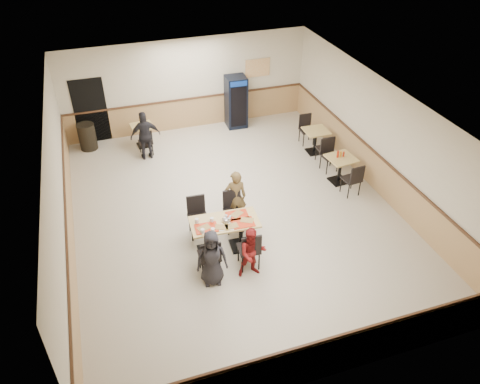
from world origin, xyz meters
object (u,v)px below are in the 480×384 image
object	(u,v)px
diner_woman_left	(212,258)
side_table_near	(340,166)
main_table	(225,231)
pepsi_cooler	(236,102)
trash_bin	(87,137)
diner_man_opposite	(236,197)
lone_diner	(145,136)
side_table_far	(316,138)
back_table	(143,132)
diner_woman_right	(252,253)

from	to	relation	value
diner_woman_left	side_table_near	xyz separation A→B (m)	(4.40, 2.59, -0.15)
main_table	pepsi_cooler	size ratio (longest dim) A/B	0.91
trash_bin	diner_man_opposite	bearing A→B (deg)	-56.50
main_table	lone_diner	xyz separation A→B (m)	(-1.04, 4.67, 0.21)
side_table_far	back_table	world-z (taller)	side_table_far
main_table	diner_woman_right	bearing A→B (deg)	-67.62
side_table_near	side_table_far	distance (m)	1.69
diner_woman_left	side_table_far	distance (m)	6.19
back_table	pepsi_cooler	size ratio (longest dim) A/B	0.41
diner_woman_left	back_table	xyz separation A→B (m)	(-0.49, 6.36, -0.21)
lone_diner	back_table	bearing A→B (deg)	-92.07
side_table_near	back_table	bearing A→B (deg)	142.41
diner_woman_left	side_table_far	world-z (taller)	diner_woman_left
diner_woman_left	trash_bin	world-z (taller)	diner_woman_left
main_table	trash_bin	world-z (taller)	trash_bin
diner_woman_right	diner_woman_left	bearing A→B (deg)	-178.20
diner_man_opposite	lone_diner	xyz separation A→B (m)	(-1.59, 3.77, 0.02)
main_table	diner_man_opposite	xyz separation A→B (m)	(0.55, 0.90, 0.19)
pepsi_cooler	side_table_near	bearing A→B (deg)	-65.92
diner_woman_left	diner_man_opposite	distance (m)	2.11
main_table	trash_bin	xyz separation A→B (m)	(-2.70, 5.81, -0.13)
pepsi_cooler	trash_bin	bearing A→B (deg)	-177.52
diner_man_opposite	side_table_near	bearing A→B (deg)	-158.43
lone_diner	side_table_near	world-z (taller)	lone_diner
lone_diner	back_table	world-z (taller)	lone_diner
diner_woman_right	lone_diner	size ratio (longest dim) A/B	0.82
main_table	diner_man_opposite	size ratio (longest dim) A/B	1.07
side_table_near	pepsi_cooler	distance (m)	4.50
lone_diner	trash_bin	distance (m)	2.05
diner_man_opposite	pepsi_cooler	world-z (taller)	pepsi_cooler
trash_bin	diner_woman_right	bearing A→B (deg)	-65.89
pepsi_cooler	side_table_far	bearing A→B (deg)	-52.72
side_table_near	trash_bin	bearing A→B (deg)	147.88
lone_diner	side_table_far	xyz separation A→B (m)	(4.95, -1.29, -0.25)
diner_woman_right	trash_bin	bearing A→B (deg)	119.43
trash_bin	side_table_far	bearing A→B (deg)	-20.15
back_table	diner_man_opposite	bearing A→B (deg)	-70.81
diner_woman_left	pepsi_cooler	distance (m)	7.28
diner_woman_left	lone_diner	size ratio (longest dim) A/B	0.89
trash_bin	lone_diner	bearing A→B (deg)	-34.48
side_table_far	trash_bin	xyz separation A→B (m)	(-6.62, 2.43, -0.09)
main_table	trash_bin	size ratio (longest dim) A/B	1.89
side_table_near	side_table_far	xyz separation A→B (m)	(0.06, 1.69, -0.01)
main_table	side_table_near	size ratio (longest dim) A/B	1.98
diner_man_opposite	side_table_far	bearing A→B (deg)	-135.54
diner_woman_right	side_table_near	distance (m)	4.41
diner_man_opposite	trash_bin	distance (m)	5.90
pepsi_cooler	diner_woman_left	bearing A→B (deg)	-109.90
pepsi_cooler	trash_bin	xyz separation A→B (m)	(-4.87, -0.04, -0.45)
main_table	diner_man_opposite	bearing A→B (deg)	62.10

